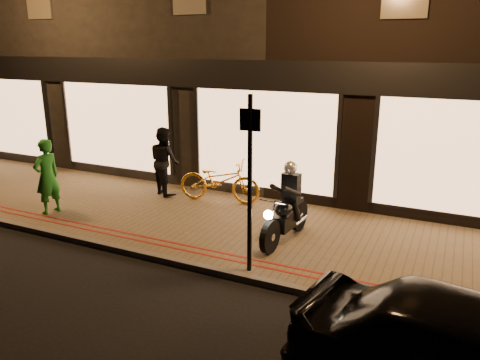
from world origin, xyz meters
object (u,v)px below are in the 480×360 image
(bicycle_gold, at_px, (219,181))
(motorcycle, at_px, (287,211))
(person_green, at_px, (47,177))
(sign_post, at_px, (250,176))

(bicycle_gold, bearing_deg, motorcycle, -132.53)
(bicycle_gold, height_order, person_green, person_green)
(sign_post, distance_m, person_green, 5.42)
(person_green, bearing_deg, bicycle_gold, 134.08)
(bicycle_gold, distance_m, person_green, 3.96)
(sign_post, height_order, person_green, sign_post)
(person_green, bearing_deg, motorcycle, 106.02)
(bicycle_gold, bearing_deg, sign_post, -153.16)
(sign_post, bearing_deg, bicycle_gold, 125.77)
(sign_post, relative_size, person_green, 1.74)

